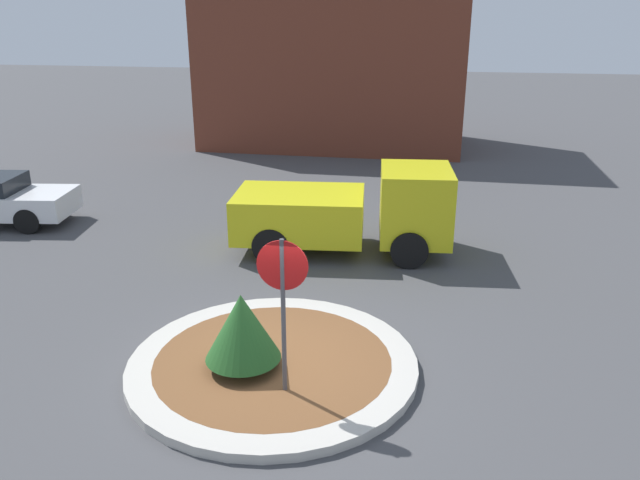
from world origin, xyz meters
The scene contains 6 objects.
ground_plane centered at (0.00, 0.00, 0.00)m, with size 120.00×120.00×0.00m, color #474749.
traffic_island centered at (0.00, 0.00, 0.08)m, with size 4.80×4.80×0.16m.
stop_sign centered at (0.41, -0.81, 1.81)m, with size 0.75×0.07×2.60m.
island_shrub centered at (-0.40, -0.32, 0.89)m, with size 1.22×1.22×1.28m.
utility_truck centered at (0.48, 5.70, 1.04)m, with size 5.40×2.69×2.12m.
storefront_building centered at (-2.19, 19.34, 3.80)m, with size 11.18×6.07×7.60m.
Camera 1 is at (2.46, -8.75, 5.54)m, focal length 35.00 mm.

